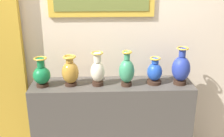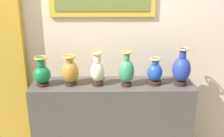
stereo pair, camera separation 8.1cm
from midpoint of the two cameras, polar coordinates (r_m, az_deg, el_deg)
display_shelf at (r=3.13m, az=-0.76°, el=-11.97°), size 1.71×0.42×1.04m
back_wall at (r=2.98m, az=-1.07°, el=8.91°), size 3.15×0.14×3.18m
curtain_gold at (r=3.16m, az=-21.99°, el=-0.17°), size 0.40×0.08×2.32m
vase_emerald at (r=2.88m, az=-15.34°, el=-1.21°), size 0.18×0.18×0.31m
vase_ochre at (r=2.84m, az=-9.58°, el=-0.71°), size 0.18×0.18×0.32m
vase_ivory at (r=2.80m, az=-3.88°, el=-0.52°), size 0.14×0.14×0.36m
vase_jade at (r=2.78m, az=2.26°, el=-0.48°), size 0.16×0.16×0.37m
vase_sapphire at (r=2.88m, az=8.13°, el=-0.76°), size 0.16×0.16×0.29m
vase_cobalt at (r=2.90m, az=13.50°, el=-0.01°), size 0.19×0.19×0.40m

